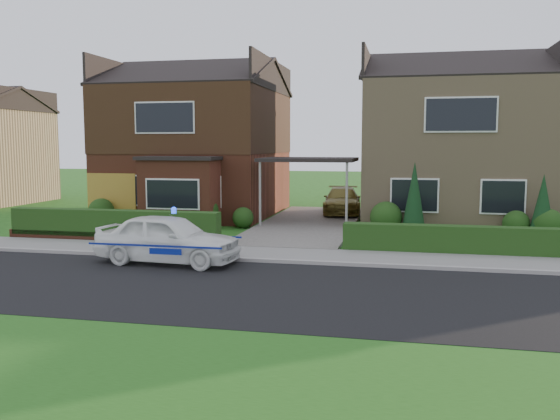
# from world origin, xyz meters

# --- Properties ---
(ground) EXTENTS (120.00, 120.00, 0.00)m
(ground) POSITION_xyz_m (0.00, 0.00, 0.00)
(ground) COLOR #205115
(ground) RESTS_ON ground
(road) EXTENTS (60.00, 6.00, 0.02)m
(road) POSITION_xyz_m (0.00, 0.00, 0.00)
(road) COLOR black
(road) RESTS_ON ground
(kerb) EXTENTS (60.00, 0.16, 0.12)m
(kerb) POSITION_xyz_m (0.00, 3.05, 0.06)
(kerb) COLOR #9E9993
(kerb) RESTS_ON ground
(sidewalk) EXTENTS (60.00, 2.00, 0.10)m
(sidewalk) POSITION_xyz_m (0.00, 4.10, 0.05)
(sidewalk) COLOR slate
(sidewalk) RESTS_ON ground
(grass_verge) EXTENTS (60.00, 4.00, 0.01)m
(grass_verge) POSITION_xyz_m (0.00, -5.00, 0.00)
(grass_verge) COLOR #205115
(grass_verge) RESTS_ON ground
(driveway) EXTENTS (3.80, 12.00, 0.12)m
(driveway) POSITION_xyz_m (0.00, 11.00, 0.06)
(driveway) COLOR #666059
(driveway) RESTS_ON ground
(house_left) EXTENTS (7.50, 9.53, 7.25)m
(house_left) POSITION_xyz_m (-5.78, 13.90, 3.81)
(house_left) COLOR brown
(house_left) RESTS_ON ground
(house_right) EXTENTS (7.50, 8.06, 7.25)m
(house_right) POSITION_xyz_m (5.80, 13.99, 3.66)
(house_right) COLOR tan
(house_right) RESTS_ON ground
(carport_link) EXTENTS (3.80, 3.00, 2.77)m
(carport_link) POSITION_xyz_m (0.00, 10.95, 2.66)
(carport_link) COLOR black
(carport_link) RESTS_ON ground
(garage_door) EXTENTS (2.20, 0.10, 2.10)m
(garage_door) POSITION_xyz_m (-8.25, 9.96, 1.05)
(garage_door) COLOR olive
(garage_door) RESTS_ON ground
(dwarf_wall) EXTENTS (7.70, 0.25, 0.36)m
(dwarf_wall) POSITION_xyz_m (-5.80, 5.30, 0.18)
(dwarf_wall) COLOR brown
(dwarf_wall) RESTS_ON ground
(hedge_left) EXTENTS (7.50, 0.55, 0.90)m
(hedge_left) POSITION_xyz_m (-5.80, 5.45, 0.00)
(hedge_left) COLOR #103512
(hedge_left) RESTS_ON ground
(hedge_right) EXTENTS (7.50, 0.55, 0.80)m
(hedge_right) POSITION_xyz_m (5.80, 5.35, 0.00)
(hedge_right) COLOR #103512
(hedge_right) RESTS_ON ground
(shrub_left_far) EXTENTS (1.08, 1.08, 1.08)m
(shrub_left_far) POSITION_xyz_m (-8.50, 9.50, 0.54)
(shrub_left_far) COLOR #103512
(shrub_left_far) RESTS_ON ground
(shrub_left_mid) EXTENTS (1.32, 1.32, 1.32)m
(shrub_left_mid) POSITION_xyz_m (-4.00, 9.30, 0.66)
(shrub_left_mid) COLOR #103512
(shrub_left_mid) RESTS_ON ground
(shrub_left_near) EXTENTS (0.84, 0.84, 0.84)m
(shrub_left_near) POSITION_xyz_m (-2.40, 9.60, 0.42)
(shrub_left_near) COLOR #103512
(shrub_left_near) RESTS_ON ground
(shrub_right_near) EXTENTS (1.20, 1.20, 1.20)m
(shrub_right_near) POSITION_xyz_m (3.20, 9.40, 0.60)
(shrub_right_near) COLOR #103512
(shrub_right_near) RESTS_ON ground
(shrub_right_mid) EXTENTS (0.96, 0.96, 0.96)m
(shrub_right_mid) POSITION_xyz_m (7.80, 9.50, 0.48)
(shrub_right_mid) COLOR #103512
(shrub_right_mid) RESTS_ON ground
(shrub_right_far) EXTENTS (1.08, 1.08, 1.08)m
(shrub_right_far) POSITION_xyz_m (8.80, 9.20, 0.54)
(shrub_right_far) COLOR #103512
(shrub_right_far) RESTS_ON ground
(conifer_a) EXTENTS (0.90, 0.90, 2.60)m
(conifer_a) POSITION_xyz_m (4.20, 9.20, 1.30)
(conifer_a) COLOR black
(conifer_a) RESTS_ON ground
(conifer_b) EXTENTS (0.90, 0.90, 2.20)m
(conifer_b) POSITION_xyz_m (8.60, 9.20, 1.10)
(conifer_b) COLOR black
(conifer_b) RESTS_ON ground
(police_car) EXTENTS (3.74, 4.19, 1.55)m
(police_car) POSITION_xyz_m (-2.53, 2.40, 0.69)
(police_car) COLOR white
(police_car) RESTS_ON ground
(driveway_car) EXTENTS (2.02, 4.23, 1.19)m
(driveway_car) POSITION_xyz_m (1.00, 14.50, 0.71)
(driveway_car) COLOR brown
(driveway_car) RESTS_ON driveway
(potted_plant_a) EXTENTS (0.49, 0.41, 0.78)m
(potted_plant_a) POSITION_xyz_m (-8.75, 8.08, 0.39)
(potted_plant_a) COLOR gray
(potted_plant_a) RESTS_ON ground
(potted_plant_b) EXTENTS (0.53, 0.49, 0.78)m
(potted_plant_b) POSITION_xyz_m (-8.00, 6.07, 0.39)
(potted_plant_b) COLOR gray
(potted_plant_b) RESTS_ON ground
(potted_plant_c) EXTENTS (0.55, 0.55, 0.73)m
(potted_plant_c) POSITION_xyz_m (-3.89, 6.51, 0.36)
(potted_plant_c) COLOR gray
(potted_plant_c) RESTS_ON ground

